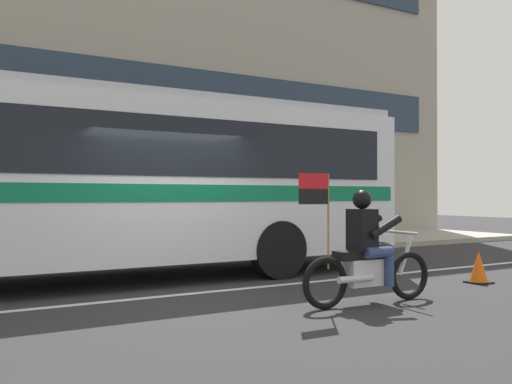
# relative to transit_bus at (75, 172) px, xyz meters

# --- Properties ---
(ground_plane) EXTENTS (60.00, 60.00, 0.00)m
(ground_plane) POSITION_rel_transit_bus_xyz_m (1.23, -1.19, -1.88)
(ground_plane) COLOR #2B2B2D
(sidewalk_curb) EXTENTS (28.00, 3.80, 0.15)m
(sidewalk_curb) POSITION_rel_transit_bus_xyz_m (1.23, 3.91, -1.81)
(sidewalk_curb) COLOR #A39E93
(sidewalk_curb) RESTS_ON ground_plane
(lane_center_stripe) EXTENTS (26.60, 0.14, 0.01)m
(lane_center_stripe) POSITION_rel_transit_bus_xyz_m (1.23, -1.79, -1.88)
(lane_center_stripe) COLOR silver
(lane_center_stripe) RESTS_ON ground_plane
(office_building_facade) EXTENTS (28.00, 0.89, 13.35)m
(office_building_facade) POSITION_rel_transit_bus_xyz_m (1.23, 6.20, 4.80)
(office_building_facade) COLOR gray
(office_building_facade) RESTS_ON ground_plane
(transit_bus) EXTENTS (12.00, 2.66, 3.22)m
(transit_bus) POSITION_rel_transit_bus_xyz_m (0.00, 0.00, 0.00)
(transit_bus) COLOR silver
(transit_bus) RESTS_ON ground_plane
(motorcycle_with_rider) EXTENTS (2.20, 0.64, 1.78)m
(motorcycle_with_rider) POSITION_rel_transit_bus_xyz_m (3.14, -3.72, -1.22)
(motorcycle_with_rider) COLOR black
(motorcycle_with_rider) RESTS_ON ground_plane
(fire_hydrant) EXTENTS (0.22, 0.30, 0.75)m
(fire_hydrant) POSITION_rel_transit_bus_xyz_m (0.19, 2.93, -1.37)
(fire_hydrant) COLOR #4C8C3F
(fire_hydrant) RESTS_ON sidewalk_curb
(traffic_cone) EXTENTS (0.36, 0.36, 0.55)m
(traffic_cone) POSITION_rel_transit_bus_xyz_m (5.99, -3.29, -1.63)
(traffic_cone) COLOR #EA590F
(traffic_cone) RESTS_ON ground_plane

